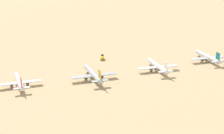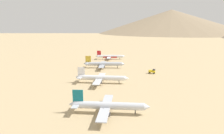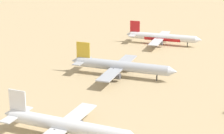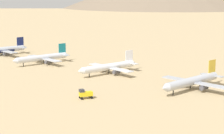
{
  "view_description": "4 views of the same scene",
  "coord_description": "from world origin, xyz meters",
  "px_view_note": "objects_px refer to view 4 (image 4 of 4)",
  "views": [
    {
      "loc": [
        -233.2,
        101.82,
        83.64
      ],
      "look_at": [
        -4.4,
        33.6,
        6.17
      ],
      "focal_mm": 57.83,
      "sensor_mm": 36.0,
      "label": 1
    },
    {
      "loc": [
        16.08,
        -131.12,
        39.34
      ],
      "look_at": [
        0.5,
        33.85,
        4.08
      ],
      "focal_mm": 31.48,
      "sensor_mm": 36.0,
      "label": 2
    },
    {
      "loc": [
        41.96,
        -81.52,
        48.42
      ],
      "look_at": [
        -11.4,
        46.09,
        3.83
      ],
      "focal_mm": 66.56,
      "sensor_mm": 36.0,
      "label": 3
    },
    {
      "loc": [
        127.46,
        154.86,
        41.44
      ],
      "look_at": [
        -4.2,
        1.05,
        3.88
      ],
      "focal_mm": 65.71,
      "sensor_mm": 36.0,
      "label": 4
    }
  ],
  "objects_px": {
    "parked_jet_2": "(109,67)",
    "parked_jet_3": "(193,81)",
    "parked_jet_0": "(1,50)",
    "service_truck": "(85,94)",
    "parked_jet_1": "(43,58)"
  },
  "relations": [
    {
      "from": "parked_jet_0",
      "to": "parked_jet_1",
      "type": "relative_size",
      "value": 1.02
    },
    {
      "from": "parked_jet_3",
      "to": "service_truck",
      "type": "bearing_deg",
      "value": -22.56
    },
    {
      "from": "parked_jet_0",
      "to": "parked_jet_3",
      "type": "relative_size",
      "value": 0.97
    },
    {
      "from": "parked_jet_3",
      "to": "parked_jet_1",
      "type": "bearing_deg",
      "value": -81.03
    },
    {
      "from": "parked_jet_1",
      "to": "parked_jet_2",
      "type": "bearing_deg",
      "value": 102.25
    },
    {
      "from": "parked_jet_2",
      "to": "service_truck",
      "type": "height_order",
      "value": "parked_jet_2"
    },
    {
      "from": "parked_jet_2",
      "to": "parked_jet_3",
      "type": "xyz_separation_m",
      "value": [
        -4.96,
        49.17,
        0.15
      ]
    },
    {
      "from": "parked_jet_0",
      "to": "parked_jet_3",
      "type": "distance_m",
      "value": 142.61
    },
    {
      "from": "parked_jet_3",
      "to": "service_truck",
      "type": "xyz_separation_m",
      "value": [
        43.46,
        -18.05,
        -1.74
      ]
    },
    {
      "from": "parked_jet_0",
      "to": "parked_jet_2",
      "type": "xyz_separation_m",
      "value": [
        -14.27,
        92.14,
        0.0
      ]
    },
    {
      "from": "parked_jet_0",
      "to": "parked_jet_3",
      "type": "height_order",
      "value": "parked_jet_3"
    },
    {
      "from": "parked_jet_1",
      "to": "parked_jet_2",
      "type": "height_order",
      "value": "parked_jet_2"
    },
    {
      "from": "parked_jet_2",
      "to": "service_truck",
      "type": "relative_size",
      "value": 6.64
    },
    {
      "from": "parked_jet_0",
      "to": "service_truck",
      "type": "relative_size",
      "value": 6.73
    },
    {
      "from": "parked_jet_2",
      "to": "parked_jet_3",
      "type": "height_order",
      "value": "parked_jet_3"
    }
  ]
}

